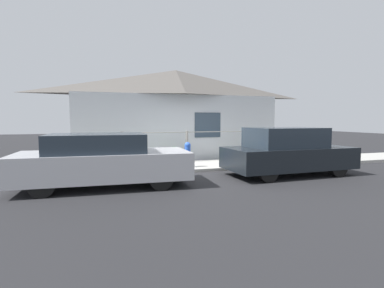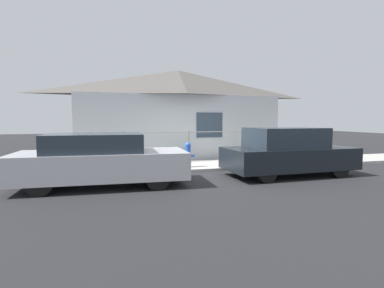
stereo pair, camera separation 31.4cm
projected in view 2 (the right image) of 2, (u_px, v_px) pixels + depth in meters
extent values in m
plane|color=#262628|center=(203.00, 172.00, 9.68)|extent=(60.00, 60.00, 0.00)
cube|color=#B2AFA8|center=(194.00, 166.00, 10.62)|extent=(24.00, 1.97, 0.10)
cube|color=silver|center=(184.00, 128.00, 11.89)|extent=(8.30, 0.12, 2.70)
cube|color=#384756|center=(210.00, 125.00, 12.09)|extent=(1.10, 0.04, 1.00)
pyramid|color=#605B56|center=(178.00, 83.00, 12.74)|extent=(8.70, 2.20, 1.09)
cylinder|color=gray|center=(124.00, 148.00, 10.72)|extent=(0.10, 0.10, 1.17)
cylinder|color=gray|center=(188.00, 146.00, 11.37)|extent=(0.10, 0.10, 1.17)
cylinder|color=gray|center=(246.00, 145.00, 12.01)|extent=(0.10, 0.10, 1.17)
cylinder|color=gray|center=(188.00, 132.00, 11.32)|extent=(4.80, 0.03, 0.03)
cube|color=#B7B7BC|center=(103.00, 165.00, 7.63)|extent=(4.30, 1.92, 0.66)
cube|color=#232D38|center=(95.00, 143.00, 7.54)|extent=(2.39, 1.64, 0.46)
cylinder|color=black|center=(151.00, 168.00, 8.69)|extent=(0.60, 0.22, 0.59)
cylinder|color=black|center=(158.00, 178.00, 7.21)|extent=(0.60, 0.22, 0.59)
cylinder|color=black|center=(54.00, 172.00, 8.08)|extent=(0.60, 0.22, 0.59)
cylinder|color=black|center=(39.00, 183.00, 6.61)|extent=(0.60, 0.22, 0.59)
cube|color=black|center=(289.00, 158.00, 9.08)|extent=(3.94, 1.83, 0.64)
cube|color=#232D38|center=(285.00, 138.00, 8.98)|extent=(2.18, 1.57, 0.60)
cylinder|color=black|center=(306.00, 161.00, 10.16)|extent=(0.58, 0.22, 0.58)
cylinder|color=black|center=(339.00, 168.00, 8.75)|extent=(0.58, 0.22, 0.58)
cylinder|color=black|center=(242.00, 164.00, 9.45)|extent=(0.58, 0.22, 0.58)
cylinder|color=black|center=(267.00, 172.00, 8.04)|extent=(0.58, 0.22, 0.58)
cylinder|color=blue|center=(188.00, 157.00, 10.06)|extent=(0.20, 0.20, 0.70)
sphere|color=blue|center=(188.00, 145.00, 10.03)|extent=(0.21, 0.21, 0.21)
cylinder|color=blue|center=(184.00, 156.00, 10.02)|extent=(0.18, 0.09, 0.09)
cylinder|color=blue|center=(192.00, 156.00, 10.10)|extent=(0.18, 0.09, 0.09)
cylinder|color=brown|center=(175.00, 161.00, 10.95)|extent=(0.24, 0.24, 0.15)
sphere|color=#235B28|center=(175.00, 154.00, 10.93)|extent=(0.53, 0.53, 0.53)
cylinder|color=#9E5638|center=(119.00, 165.00, 10.08)|extent=(0.23, 0.23, 0.14)
sphere|color=#387F38|center=(119.00, 158.00, 10.06)|extent=(0.42, 0.42, 0.42)
cylinder|color=#9E5638|center=(247.00, 158.00, 11.70)|extent=(0.23, 0.23, 0.17)
sphere|color=#2D6B2D|center=(247.00, 153.00, 11.68)|extent=(0.38, 0.38, 0.38)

